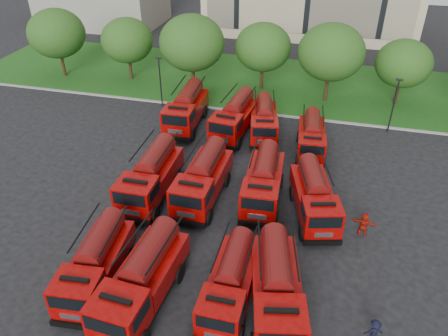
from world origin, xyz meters
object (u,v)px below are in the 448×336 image
object	(u,v)px
fire_truck_8	(186,108)
fire_truck_11	(311,136)
fire_truck_1	(142,279)
fire_truck_5	(203,178)
fire_truck_3	(276,287)
fire_truck_2	(231,282)
fire_truck_6	(263,181)
firefighter_5	(361,234)
fire_truck_0	(96,263)
fire_truck_9	(235,117)
fire_truck_10	(264,120)
firefighter_4	(176,251)
fire_truck_7	(314,196)
fire_truck_4	(151,176)

from	to	relation	value
fire_truck_8	fire_truck_11	size ratio (longest dim) A/B	1.19
fire_truck_1	fire_truck_5	distance (m)	9.74
fire_truck_3	fire_truck_11	size ratio (longest dim) A/B	1.17
fire_truck_1	fire_truck_5	bearing A→B (deg)	91.07
fire_truck_2	fire_truck_6	distance (m)	9.42
fire_truck_6	firefighter_5	distance (m)	7.42
fire_truck_0	fire_truck_8	world-z (taller)	fire_truck_8
fire_truck_1	fire_truck_9	world-z (taller)	fire_truck_1
fire_truck_6	fire_truck_9	size ratio (longest dim) A/B	0.97
fire_truck_8	fire_truck_10	distance (m)	7.28
firefighter_4	firefighter_5	world-z (taller)	firefighter_4
fire_truck_2	fire_truck_3	bearing A→B (deg)	1.41
fire_truck_1	firefighter_4	xyz separation A→B (m)	(0.34, 4.04, -1.70)
fire_truck_2	firefighter_5	size ratio (longest dim) A/B	3.78
fire_truck_9	fire_truck_3	bearing A→B (deg)	-64.96
fire_truck_10	fire_truck_1	bearing A→B (deg)	-109.02
fire_truck_11	firefighter_4	world-z (taller)	fire_truck_11
fire_truck_9	fire_truck_11	bearing A→B (deg)	-6.52
fire_truck_5	fire_truck_9	distance (m)	9.92
fire_truck_9	fire_truck_10	xyz separation A→B (m)	(2.59, 0.32, -0.15)
firefighter_4	fire_truck_10	bearing A→B (deg)	-73.29
fire_truck_6	fire_truck_7	world-z (taller)	fire_truck_6
fire_truck_4	fire_truck_3	bearing A→B (deg)	-38.52
fire_truck_10	firefighter_5	bearing A→B (deg)	-63.75
fire_truck_3	fire_truck_4	distance (m)	12.87
fire_truck_5	fire_truck_11	bearing A→B (deg)	52.01
fire_truck_11	firefighter_5	size ratio (longest dim) A/B	3.80
fire_truck_1	fire_truck_9	xyz separation A→B (m)	(0.43, 19.65, -0.03)
fire_truck_0	firefighter_4	distance (m)	5.07
fire_truck_3	firefighter_4	bearing A→B (deg)	144.80
fire_truck_0	fire_truck_4	distance (m)	8.50
firefighter_4	fire_truck_4	bearing A→B (deg)	-28.44
fire_truck_3	fire_truck_5	distance (m)	10.72
fire_truck_4	firefighter_5	size ratio (longest dim) A/B	4.41
fire_truck_9	firefighter_5	world-z (taller)	fire_truck_9
fire_truck_3	firefighter_5	xyz separation A→B (m)	(4.61, 7.28, -1.66)
fire_truck_0	fire_truck_10	distance (m)	20.30
fire_truck_4	fire_truck_6	world-z (taller)	fire_truck_4
fire_truck_2	firefighter_4	bearing A→B (deg)	145.32
fire_truck_7	firefighter_4	world-z (taller)	fire_truck_7
fire_truck_7	fire_truck_8	distance (m)	16.24
fire_truck_0	fire_truck_1	bearing A→B (deg)	-16.41
fire_truck_4	fire_truck_6	xyz separation A→B (m)	(7.86, 1.49, -0.09)
fire_truck_2	fire_truck_6	world-z (taller)	fire_truck_6
fire_truck_2	fire_truck_4	world-z (taller)	fire_truck_4
fire_truck_7	firefighter_4	size ratio (longest dim) A/B	3.84
fire_truck_1	fire_truck_11	distance (m)	19.60
fire_truck_11	firefighter_4	distance (m)	15.84
fire_truck_4	fire_truck_11	xyz separation A→B (m)	(10.59, 9.08, -0.27)
fire_truck_1	fire_truck_5	size ratio (longest dim) A/B	1.02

